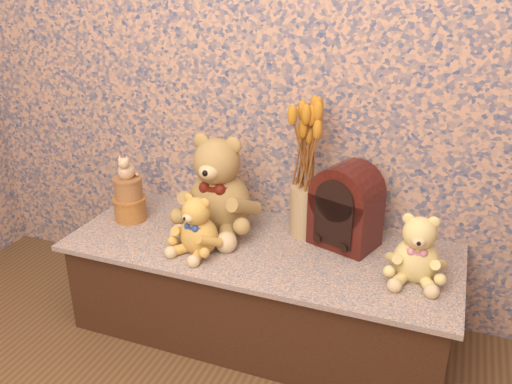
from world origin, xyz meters
The scene contains 10 objects.
display_shelf centered at (0.00, 1.21, 0.19)m, with size 1.49×0.60×0.39m, color #324567.
teddy_large centered at (-0.21, 1.29, 0.60)m, with size 0.34×0.40×0.42m, color olive, non-canonical shape.
teddy_medium centered at (-0.20, 1.08, 0.51)m, with size 0.19×0.23×0.24m, color #C58637, non-canonical shape.
teddy_small centered at (0.57, 1.18, 0.52)m, with size 0.20×0.24×0.26m, color #DFBE6A, non-canonical shape.
cathedral_radio centered at (0.29, 1.33, 0.55)m, with size 0.24×0.17×0.33m, color #3A110A, non-canonical shape.
ceramic_vase centered at (0.13, 1.36, 0.49)m, with size 0.12×0.12×0.20m, color tan.
dried_stalks centered at (0.13, 1.36, 0.78)m, with size 0.20×0.20×0.37m, color orange, non-canonical shape.
biscuit_tin_lower centered at (-0.59, 1.22, 0.44)m, with size 0.13×0.13×0.10m, color gold.
biscuit_tin_upper centered at (-0.59, 1.22, 0.53)m, with size 0.12×0.12×0.09m, color tan.
cat_figurine centered at (-0.59, 1.22, 0.63)m, with size 0.08×0.09×0.11m, color silver, non-canonical shape.
Camera 1 is at (0.63, -0.48, 1.37)m, focal length 37.33 mm.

